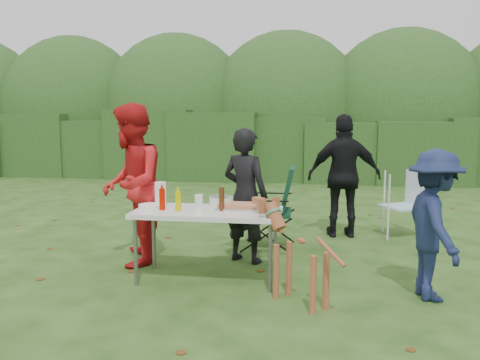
# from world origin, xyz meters

# --- Properties ---
(ground) EXTENTS (80.00, 80.00, 0.00)m
(ground) POSITION_xyz_m (0.00, 0.00, 0.00)
(ground) COLOR #1E4211
(hedge_row) EXTENTS (22.00, 1.40, 1.70)m
(hedge_row) POSITION_xyz_m (0.00, 8.00, 0.85)
(hedge_row) COLOR #23471C
(hedge_row) RESTS_ON ground
(shrub_backdrop) EXTENTS (20.00, 2.60, 3.20)m
(shrub_backdrop) POSITION_xyz_m (0.00, 9.60, 1.60)
(shrub_backdrop) COLOR #3D6628
(shrub_backdrop) RESTS_ON ground
(folding_table) EXTENTS (1.50, 0.70, 0.74)m
(folding_table) POSITION_xyz_m (-0.16, 0.11, 0.69)
(folding_table) COLOR silver
(folding_table) RESTS_ON ground
(person_cook) EXTENTS (0.67, 0.57, 1.56)m
(person_cook) POSITION_xyz_m (0.13, 0.82, 0.78)
(person_cook) COLOR black
(person_cook) RESTS_ON ground
(person_red_jacket) EXTENTS (0.88, 1.03, 1.84)m
(person_red_jacket) POSITION_xyz_m (-1.14, 0.54, 0.92)
(person_red_jacket) COLOR red
(person_red_jacket) RESTS_ON ground
(person_black_puffy) EXTENTS (1.04, 0.53, 1.71)m
(person_black_puffy) POSITION_xyz_m (1.31, 2.22, 0.86)
(person_black_puffy) COLOR black
(person_black_puffy) RESTS_ON ground
(child) EXTENTS (0.65, 0.98, 1.41)m
(child) POSITION_xyz_m (2.03, -0.08, 0.70)
(child) COLOR #172148
(child) RESTS_ON ground
(dog) EXTENTS (0.95, 0.92, 0.90)m
(dog) POSITION_xyz_m (0.82, -0.42, 0.45)
(dog) COLOR #9D5131
(dog) RESTS_ON ground
(camping_chair) EXTENTS (0.68, 0.68, 1.07)m
(camping_chair) POSITION_xyz_m (0.33, 1.45, 0.53)
(camping_chair) COLOR #113926
(camping_chair) RESTS_ON ground
(lawn_chair) EXTENTS (0.75, 0.75, 0.93)m
(lawn_chair) POSITION_xyz_m (2.14, 2.34, 0.46)
(lawn_chair) COLOR #59A0CF
(lawn_chair) RESTS_ON ground
(food_tray) EXTENTS (0.45, 0.30, 0.02)m
(food_tray) POSITION_xyz_m (0.14, 0.23, 0.75)
(food_tray) COLOR #B7B7BA
(food_tray) RESTS_ON folding_table
(focaccia_bread) EXTENTS (0.40, 0.26, 0.04)m
(focaccia_bread) POSITION_xyz_m (0.14, 0.23, 0.78)
(focaccia_bread) COLOR #CA7A4E
(focaccia_bread) RESTS_ON food_tray
(mustard_bottle) EXTENTS (0.06, 0.06, 0.20)m
(mustard_bottle) POSITION_xyz_m (-0.44, 0.01, 0.84)
(mustard_bottle) COLOR #C8BE00
(mustard_bottle) RESTS_ON folding_table
(ketchup_bottle) EXTENTS (0.06, 0.06, 0.22)m
(ketchup_bottle) POSITION_xyz_m (-0.62, 0.05, 0.85)
(ketchup_bottle) COLOR #B61100
(ketchup_bottle) RESTS_ON folding_table
(beer_bottle) EXTENTS (0.06, 0.06, 0.24)m
(beer_bottle) POSITION_xyz_m (-0.01, 0.10, 0.86)
(beer_bottle) COLOR #47230F
(beer_bottle) RESTS_ON folding_table
(paper_towel_roll) EXTENTS (0.12, 0.12, 0.26)m
(paper_towel_roll) POSITION_xyz_m (-0.70, 0.24, 0.87)
(paper_towel_roll) COLOR white
(paper_towel_roll) RESTS_ON folding_table
(cup_stack) EXTENTS (0.08, 0.08, 0.18)m
(cup_stack) POSITION_xyz_m (-0.22, -0.03, 0.83)
(cup_stack) COLOR white
(cup_stack) RESTS_ON folding_table
(pasta_bowl) EXTENTS (0.26, 0.26, 0.10)m
(pasta_bowl) POSITION_xyz_m (-0.07, 0.36, 0.79)
(pasta_bowl) COLOR silver
(pasta_bowl) RESTS_ON folding_table
(plate_stack) EXTENTS (0.24, 0.24, 0.05)m
(plate_stack) POSITION_xyz_m (-0.76, 0.07, 0.77)
(plate_stack) COLOR white
(plate_stack) RESTS_ON folding_table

